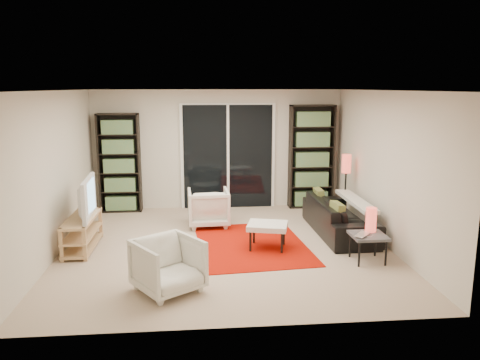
% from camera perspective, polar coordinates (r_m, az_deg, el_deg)
% --- Properties ---
extents(floor, '(5.00, 5.00, 0.00)m').
position_cam_1_polar(floor, '(7.37, -1.74, -8.14)').
color(floor, tan).
rests_on(floor, ground).
extents(wall_back, '(5.00, 0.02, 2.40)m').
position_cam_1_polar(wall_back, '(9.53, -2.70, 3.74)').
color(wall_back, beige).
rests_on(wall_back, ground).
extents(wall_front, '(5.00, 0.02, 2.40)m').
position_cam_1_polar(wall_front, '(4.63, 0.06, -4.40)').
color(wall_front, beige).
rests_on(wall_front, ground).
extents(wall_left, '(0.02, 5.00, 2.40)m').
position_cam_1_polar(wall_left, '(7.36, -21.63, 0.69)').
color(wall_left, beige).
rests_on(wall_left, ground).
extents(wall_right, '(0.02, 5.00, 2.40)m').
position_cam_1_polar(wall_right, '(7.63, 17.30, 1.33)').
color(wall_right, beige).
rests_on(wall_right, ground).
extents(ceiling, '(5.00, 5.00, 0.02)m').
position_cam_1_polar(ceiling, '(6.95, -1.86, 10.86)').
color(ceiling, white).
rests_on(ceiling, wall_back).
extents(sliding_door, '(1.92, 0.08, 2.16)m').
position_cam_1_polar(sliding_door, '(9.53, -1.48, 2.83)').
color(sliding_door, white).
rests_on(sliding_door, ground).
extents(bookshelf_left, '(0.80, 0.30, 1.95)m').
position_cam_1_polar(bookshelf_left, '(9.52, -14.46, 2.01)').
color(bookshelf_left, black).
rests_on(bookshelf_left, ground).
extents(bookshelf_right, '(0.90, 0.30, 2.10)m').
position_cam_1_polar(bookshelf_right, '(9.66, 8.70, 2.82)').
color(bookshelf_right, black).
rests_on(bookshelf_right, ground).
extents(tv_stand, '(0.38, 1.20, 0.50)m').
position_cam_1_polar(tv_stand, '(7.61, -18.66, -6.04)').
color(tv_stand, '#D8B680').
rests_on(tv_stand, floor).
extents(tv, '(0.21, 1.06, 0.61)m').
position_cam_1_polar(tv, '(7.47, -18.77, -2.08)').
color(tv, black).
rests_on(tv, tv_stand).
extents(rug, '(1.83, 2.36, 0.01)m').
position_cam_1_polar(rug, '(7.46, 1.44, -7.84)').
color(rug, '#A50F02').
rests_on(rug, floor).
extents(sofa, '(0.83, 2.03, 0.59)m').
position_cam_1_polar(sofa, '(8.12, 12.03, -4.38)').
color(sofa, black).
rests_on(sofa, floor).
extents(armchair_back, '(0.74, 0.76, 0.67)m').
position_cam_1_polar(armchair_back, '(8.39, -3.87, -3.36)').
color(armchair_back, silver).
rests_on(armchair_back, floor).
extents(armchair_front, '(1.00, 1.00, 0.66)m').
position_cam_1_polar(armchair_front, '(5.81, -8.75, -10.26)').
color(armchair_front, silver).
rests_on(armchair_front, floor).
extents(ottoman, '(0.70, 0.62, 0.40)m').
position_cam_1_polar(ottoman, '(7.21, 3.38, -5.72)').
color(ottoman, silver).
rests_on(ottoman, floor).
extents(side_table, '(0.48, 0.48, 0.40)m').
position_cam_1_polar(side_table, '(6.92, 15.37, -6.76)').
color(side_table, '#48484D').
rests_on(side_table, floor).
extents(laptop, '(0.37, 0.38, 0.03)m').
position_cam_1_polar(laptop, '(6.80, 15.06, -6.55)').
color(laptop, silver).
rests_on(laptop, side_table).
extents(table_lamp, '(0.16, 0.16, 0.35)m').
position_cam_1_polar(table_lamp, '(7.01, 15.69, -4.67)').
color(table_lamp, '#E84734').
rests_on(table_lamp, side_table).
extents(floor_lamp, '(0.19, 0.19, 1.24)m').
position_cam_1_polar(floor_lamp, '(8.77, 12.81, 1.04)').
color(floor_lamp, black).
rests_on(floor_lamp, floor).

